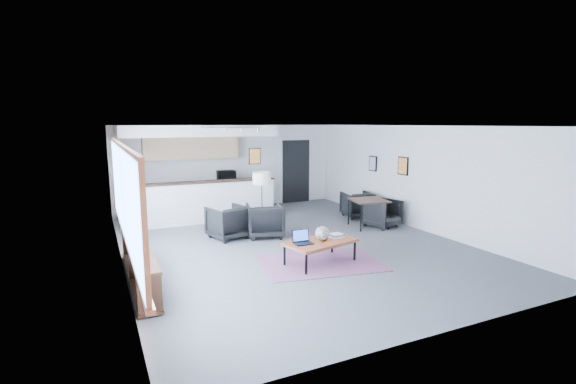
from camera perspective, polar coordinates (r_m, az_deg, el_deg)
name	(u,v)px	position (r m, az deg, el deg)	size (l,w,h in m)	color
room	(290,186)	(9.14, 0.28, 0.86)	(7.02, 9.02, 2.62)	#49494B
window	(124,197)	(7.38, -21.54, -0.65)	(0.10, 5.95, 1.66)	#8CBFFF
console	(139,264)	(7.51, -19.69, -9.26)	(0.35, 3.00, 0.80)	black
kitchenette	(197,168)	(12.24, -12.36, 3.18)	(4.20, 1.96, 2.60)	white
doorway	(295,171)	(14.11, 1.01, 2.96)	(1.10, 0.12, 2.15)	black
track_light	(232,128)	(10.87, -7.61, 8.63)	(1.60, 0.07, 0.15)	silver
wall_art_lower	(403,166)	(11.34, 15.45, 3.45)	(0.03, 0.38, 0.48)	black
wall_art_upper	(373,164)	(12.35, 11.53, 3.83)	(0.03, 0.34, 0.44)	black
kilim_rug	(320,263)	(8.14, 4.41, -9.63)	(2.51, 1.93, 0.01)	#60344F
coffee_table	(320,243)	(8.02, 4.45, -6.91)	(1.48, 1.02, 0.44)	brown
laptop	(302,239)	(7.84, 1.92, -6.49)	(0.34, 0.28, 0.24)	black
ceramic_pot	(322,233)	(8.02, 4.71, -5.65)	(0.27, 0.27, 0.27)	gray
book_stack	(336,236)	(8.27, 6.63, -5.93)	(0.28, 0.23, 0.08)	silver
coaster	(327,243)	(7.88, 5.42, -6.95)	(0.11, 0.11, 0.01)	#E5590C
armchair_left	(228,221)	(9.81, -8.17, -3.89)	(0.82, 0.76, 0.84)	black
armchair_right	(265,219)	(9.86, -3.17, -3.67)	(0.84, 0.78, 0.86)	black
floor_lamp	(262,181)	(9.93, -3.61, 1.56)	(0.53, 0.53, 1.50)	black
dining_table	(369,202)	(10.89, 10.96, -1.35)	(0.99, 0.99, 0.72)	black
dining_chair_near	(382,214)	(11.06, 12.75, -2.96)	(0.65, 0.61, 0.67)	black
dining_chair_far	(357,205)	(12.07, 9.43, -1.81)	(0.66, 0.62, 0.68)	black
microwave	(226,174)	(12.95, -8.43, 2.42)	(0.53, 0.29, 0.36)	black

